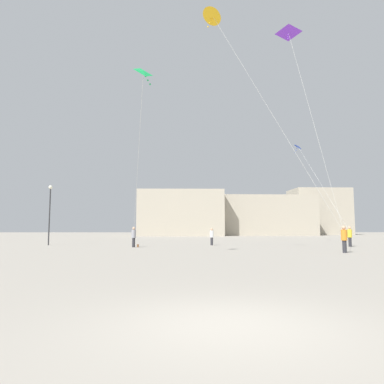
{
  "coord_description": "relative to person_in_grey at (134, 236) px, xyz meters",
  "views": [
    {
      "loc": [
        -0.78,
        -6.05,
        1.55
      ],
      "look_at": [
        0.0,
        22.1,
        4.39
      ],
      "focal_mm": 34.07,
      "sensor_mm": 36.0,
      "label": 1
    }
  ],
  "objects": [
    {
      "name": "ground_plane",
      "position": [
        4.82,
        -24.76,
        -0.93
      ],
      "size": [
        300.0,
        300.0,
        0.0
      ],
      "primitive_type": "plane",
      "color": "#9E9689"
    },
    {
      "name": "person_in_grey",
      "position": [
        0.0,
        0.0,
        0.0
      ],
      "size": [
        0.37,
        0.37,
        1.7
      ],
      "rotation": [
        0.0,
        0.0,
        4.14
      ],
      "color": "#2D2D33",
      "rests_on": "ground_plane"
    },
    {
      "name": "person_in_yellow",
      "position": [
        18.51,
        0.35,
        0.03
      ],
      "size": [
        0.38,
        0.38,
        1.75
      ],
      "rotation": [
        0.0,
        0.0,
        0.16
      ],
      "color": "#2D2D33",
      "rests_on": "ground_plane"
    },
    {
      "name": "person_in_orange",
      "position": [
        14.52,
        -7.45,
        0.02
      ],
      "size": [
        0.38,
        0.38,
        1.74
      ],
      "rotation": [
        0.0,
        0.0,
        5.22
      ],
      "color": "#2D2D33",
      "rests_on": "ground_plane"
    },
    {
      "name": "person_in_white",
      "position": [
        6.84,
        3.44,
        -0.05
      ],
      "size": [
        0.35,
        0.35,
        1.6
      ],
      "rotation": [
        0.0,
        0.0,
        2.99
      ],
      "color": "#2D2D33",
      "rests_on": "ground_plane"
    },
    {
      "name": "kite_violet_delta",
      "position": [
        11.31,
        -7.55,
        13.51
      ],
      "size": [
        4.01,
        1.01,
        13.77
      ],
      "color": "purple"
    },
    {
      "name": "kite_emerald_delta",
      "position": [
        1.75,
        -10.21,
        9.18
      ],
      "size": [
        2.35,
        11.15,
        9.49
      ],
      "color": "green"
    },
    {
      "name": "kite_amber_diamond",
      "position": [
        6.12,
        -7.49,
        14.93
      ],
      "size": [
        9.35,
        1.82,
        15.14
      ],
      "color": "yellow"
    },
    {
      "name": "kite_cobalt_diamond",
      "position": [
        17.89,
        11.33,
        10.24
      ],
      "size": [
        1.19,
        11.75,
        10.37
      ],
      "color": "blue"
    },
    {
      "name": "building_left_hall",
      "position": [
        3.82,
        51.46,
        3.96
      ],
      "size": [
        18.28,
        15.11,
        9.78
      ],
      "color": "#B2A893",
      "rests_on": "ground_plane"
    },
    {
      "name": "building_centre_hall",
      "position": [
        21.82,
        52.86,
        3.62
      ],
      "size": [
        25.26,
        9.16,
        9.09
      ],
      "color": "#B2A893",
      "rests_on": "ground_plane"
    },
    {
      "name": "building_right_hall",
      "position": [
        39.82,
        63.32,
        4.96
      ],
      "size": [
        14.07,
        10.4,
        11.79
      ],
      "color": "#B2A893",
      "rests_on": "ground_plane"
    },
    {
      "name": "lamppost_west",
      "position": [
        -8.5,
        4.02,
        2.8
      ],
      "size": [
        0.36,
        0.36,
        5.66
      ],
      "color": "#2D2D30",
      "rests_on": "ground_plane"
    },
    {
      "name": "handbag_beside_flyer",
      "position": [
        0.35,
        0.1,
        -0.81
      ],
      "size": [
        0.15,
        0.32,
        0.24
      ],
      "primitive_type": "cube",
      "rotation": [
        0.0,
        0.0,
        1.61
      ],
      "color": "brown",
      "rests_on": "ground_plane"
    }
  ]
}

